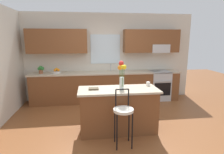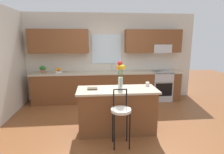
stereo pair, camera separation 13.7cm
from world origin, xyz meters
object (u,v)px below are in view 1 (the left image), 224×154
mug_ceramic (148,84)px  potted_plant_small (41,69)px  kitchen_island (118,110)px  flower_vase (122,73)px  bar_stool_near (123,113)px  oven_range (159,85)px  cookbook (94,89)px  fruit_bowl_oranges (57,71)px

mug_ceramic → potted_plant_small: size_ratio=0.39×
kitchen_island → flower_vase: bearing=-55.8°
bar_stool_near → potted_plant_small: 3.23m
flower_vase → oven_range: bearing=51.8°
bar_stool_near → mug_ceramic: 1.04m
kitchen_island → cookbook: cookbook is taller
flower_vase → fruit_bowl_oranges: (-1.59, 2.05, -0.28)m
bar_stool_near → fruit_bowl_oranges: fruit_bowl_oranges is taller
flower_vase → mug_ceramic: (0.63, 0.24, -0.29)m
flower_vase → kitchen_island: bearing=124.2°
flower_vase → bar_stool_near: bearing=-96.3°
mug_ceramic → cookbook: size_ratio=0.45×
mug_ceramic → cookbook: bearing=-173.3°
cookbook → potted_plant_small: size_ratio=0.87×
fruit_bowl_oranges → potted_plant_small: (-0.44, -0.00, 0.08)m
cookbook → potted_plant_small: bearing=127.2°
potted_plant_small → bar_stool_near: bearing=-51.9°
fruit_bowl_oranges → oven_range: bearing=-0.5°
cookbook → potted_plant_small: 2.44m
oven_range → fruit_bowl_oranges: (-3.18, 0.03, 0.52)m
bar_stool_near → cookbook: 0.82m
kitchen_island → oven_range: bearing=49.8°
mug_ceramic → potted_plant_small: (-2.66, 1.81, 0.09)m
bar_stool_near → fruit_bowl_oranges: bearing=121.3°
cookbook → fruit_bowl_oranges: bearing=117.9°
bar_stool_near → mug_ceramic: bearing=46.7°
cookbook → oven_range: bearing=41.8°
bar_stool_near → potted_plant_small: size_ratio=4.56×
bar_stool_near → mug_ceramic: bar_stool_near is taller
oven_range → mug_ceramic: (-0.97, -1.78, 0.51)m
cookbook → fruit_bowl_oranges: 2.21m
kitchen_island → cookbook: 0.69m
kitchen_island → cookbook: bearing=177.2°
mug_ceramic → fruit_bowl_oranges: size_ratio=0.38×
flower_vase → fruit_bowl_oranges: flower_vase is taller
potted_plant_small → cookbook: bearing=-52.8°
fruit_bowl_oranges → mug_ceramic: bearing=-39.3°
bar_stool_near → flower_vase: flower_vase is taller
flower_vase → potted_plant_small: flower_vase is taller
kitchen_island → fruit_bowl_oranges: size_ratio=6.79×
potted_plant_small → kitchen_island: bearing=-44.8°
kitchen_island → mug_ceramic: 0.86m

